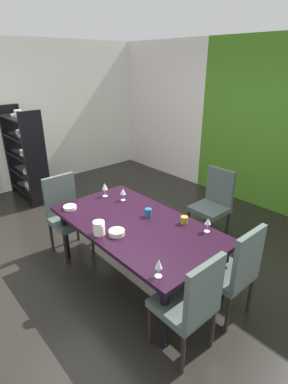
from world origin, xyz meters
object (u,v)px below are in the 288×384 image
at_px(chair_head_far, 214,201).
at_px(cup_corner, 184,220).
at_px(display_shelf, 25,155).
at_px(serving_bowl_right, 70,207).
at_px(chair_left_near, 66,212).
at_px(wine_glass_north, 208,222).
at_px(pitcher_west, 99,228).
at_px(wine_glass_center, 105,187).
at_px(serving_bowl_near_window, 117,232).
at_px(wine_glass_left, 123,192).
at_px(wine_glass_south, 159,264).
at_px(chair_right_far, 234,269).
at_px(chair_right_near, 191,302).
at_px(cup_front, 148,212).
at_px(dining_table, 136,229).

height_order(chair_head_far, cup_corner, chair_head_far).
xyz_separation_m(display_shelf, serving_bowl_right, (2.22, -0.35, -0.08)).
height_order(chair_left_near, serving_bowl_right, chair_left_near).
relative_size(wine_glass_north, pitcher_west, 1.05).
distance_m(wine_glass_center, cup_corner, 1.17).
height_order(serving_bowl_near_window, pitcher_west, pitcher_west).
xyz_separation_m(display_shelf, pitcher_west, (2.92, -0.41, -0.02)).
height_order(wine_glass_left, cup_corner, wine_glass_left).
xyz_separation_m(wine_glass_left, serving_bowl_near_window, (0.60, -0.55, -0.09)).
bearing_deg(wine_glass_south, cup_corner, 118.50).
xyz_separation_m(chair_right_far, display_shelf, (-4.02, -0.32, 0.26)).
bearing_deg(chair_right_near, cup_front, 64.67).
bearing_deg(cup_corner, display_shelf, -173.27).
xyz_separation_m(cup_front, pitcher_west, (-0.04, -0.62, 0.03)).
xyz_separation_m(chair_right_far, pitcher_west, (-1.10, -0.73, 0.24)).
relative_size(chair_left_near, display_shelf, 0.62).
height_order(chair_left_near, chair_right_near, chair_left_near).
bearing_deg(display_shelf, serving_bowl_right, -9.02).
bearing_deg(serving_bowl_near_window, wine_glass_north, 52.38).
height_order(cup_corner, pitcher_west, pitcher_west).
bearing_deg(chair_right_far, chair_left_near, 106.31).
bearing_deg(chair_right_far, wine_glass_left, 92.03).
xyz_separation_m(wine_glass_center, serving_bowl_right, (0.02, -0.52, -0.11)).
xyz_separation_m(wine_glass_south, cup_corner, (-0.44, 0.80, -0.08)).
relative_size(chair_left_near, cup_corner, 12.59).
relative_size(wine_glass_center, cup_front, 2.02).
xyz_separation_m(dining_table, chair_head_far, (0.02, 1.36, -0.10)).
relative_size(chair_left_near, wine_glass_south, 5.97).
height_order(chair_left_near, display_shelf, display_shelf).
height_order(wine_glass_left, cup_front, wine_glass_left).
relative_size(dining_table, cup_corner, 24.05).
height_order(wine_glass_center, serving_bowl_near_window, wine_glass_center).
distance_m(chair_right_far, cup_corner, 0.72).
bearing_deg(wine_glass_north, wine_glass_south, -78.71).
distance_m(dining_table, pitcher_west, 0.45).
bearing_deg(chair_right_near, display_shelf, 85.93).
distance_m(chair_left_near, chair_right_far, 2.15).
height_order(chair_right_far, serving_bowl_right, chair_right_far).
bearing_deg(serving_bowl_near_window, cup_corner, 66.56).
relative_size(chair_head_far, serving_bowl_right, 6.48).
bearing_deg(pitcher_west, chair_head_far, 87.01).
height_order(chair_head_far, display_shelf, display_shelf).
height_order(display_shelf, serving_bowl_near_window, display_shelf).
bearing_deg(cup_front, wine_glass_north, 19.45).
bearing_deg(wine_glass_south, display_shelf, 173.81).
height_order(chair_right_far, wine_glass_north, chair_right_far).
distance_m(chair_right_near, wine_glass_center, 1.90).
xyz_separation_m(wine_glass_south, wine_glass_center, (-1.58, 0.57, 0.01)).
distance_m(dining_table, chair_left_near, 1.08).
bearing_deg(chair_head_far, serving_bowl_right, 65.39).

